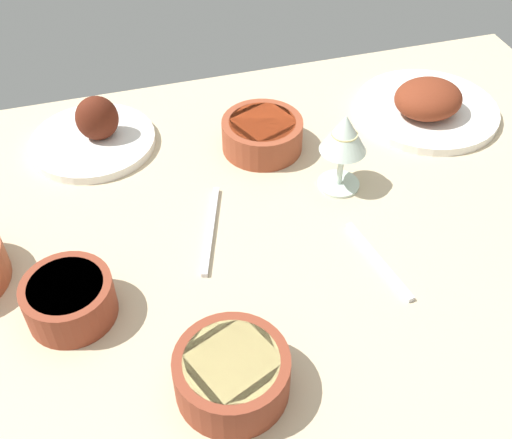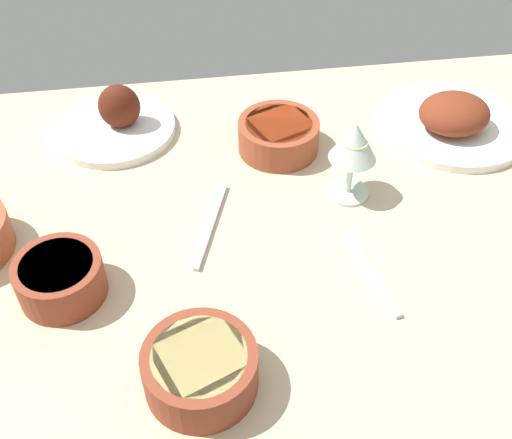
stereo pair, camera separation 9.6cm
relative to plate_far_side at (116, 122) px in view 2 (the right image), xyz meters
The scene contains 9 objects.
dining_table 36.21cm from the plate_far_side, 53.10° to the right, with size 140.00×90.00×4.00cm, color #C6B28E.
plate_far_side is the anchor object (origin of this frame).
plate_center_main 61.71cm from the plate_far_side, ahead, with size 26.99×26.99×7.99cm.
bowl_onions 38.09cm from the plate_far_side, 100.59° to the right, with size 12.16×12.16×6.05cm.
bowl_sauce 29.95cm from the plate_far_side, 18.00° to the right, with size 14.28×14.28×5.67cm.
bowl_pasta 55.77cm from the plate_far_side, 78.69° to the right, with size 14.13×14.13×6.19cm.
wine_glass 44.74cm from the plate_far_side, 30.99° to the right, with size 7.60×7.60×14.00cm.
fork_loose 31.10cm from the plate_far_side, 61.69° to the right, with size 18.94×0.90×0.80cm, color silver.
spoon_loose 54.90cm from the plate_far_side, 47.71° to the right, with size 16.57×0.90×0.80cm, color silver.
Camera 2 is at (-10.02, -67.82, 72.76)cm, focal length 43.72 mm.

